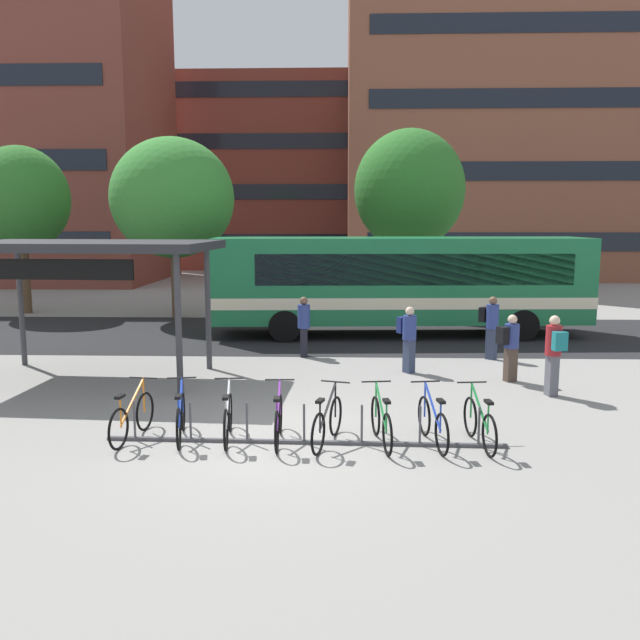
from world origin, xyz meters
name	(u,v)px	position (x,y,z in m)	size (l,w,h in m)	color
ground	(276,443)	(0.00, 0.00, 0.00)	(200.00, 200.00, 0.00)	gray
bus_lane_asphalt	(308,334)	(0.00, 10.64, 0.00)	(80.00, 7.20, 0.01)	#232326
city_bus	(398,281)	(2.93, 10.63, 1.78)	(12.14, 3.23, 3.20)	#196B3D
bike_rack	(304,439)	(0.49, -0.04, 0.09)	(6.84, 0.25, 0.70)	#47474C
parked_bicycle_orange_0	(132,418)	(-2.50, 0.08, 0.38)	(0.52, 1.71, 0.99)	black
parked_bicycle_blue_1	(181,418)	(-1.66, 0.11, 0.38)	(0.52, 1.71, 0.99)	black
parked_bicycle_silver_2	(228,419)	(-0.83, 0.09, 0.38)	(0.52, 1.72, 0.99)	black
parked_bicycle_purple_3	(278,421)	(0.05, 0.02, 0.38)	(0.52, 1.72, 0.99)	black
parked_bicycle_black_4	(327,423)	(0.88, -0.08, 0.38)	(0.64, 1.67, 0.99)	black
parked_bicycle_green_5	(381,423)	(1.79, -0.05, 0.38)	(0.52, 1.71, 0.99)	black
parked_bicycle_blue_6	(433,423)	(2.66, -0.02, 0.38)	(0.52, 1.71, 0.99)	black
parked_bicycle_green_7	(480,424)	(3.44, -0.05, 0.38)	(0.52, 1.72, 0.99)	black
transit_shelter	(88,250)	(-4.80, 4.40, 3.07)	(5.92, 3.59, 3.27)	#38383D
commuter_black_pack_0	(510,343)	(5.06, 4.46, 0.91)	(0.60, 0.48, 1.59)	#47382D
commuter_teal_pack_1	(304,322)	(0.07, 7.13, 0.96)	(0.36, 0.53, 1.68)	black
commuter_teal_pack_2	(554,350)	(5.67, 3.18, 1.02)	(0.40, 0.57, 1.76)	#565660
commuter_black_pack_3	(491,323)	(5.17, 6.96, 0.99)	(0.60, 0.58, 1.72)	#2D3851
commuter_navy_pack_4	(408,335)	(2.77, 5.30, 0.95)	(0.54, 0.60, 1.66)	#2D3851
street_tree_0	(173,198)	(-5.29, 14.14, 4.57)	(4.63, 4.63, 6.83)	brown
street_tree_1	(21,199)	(-11.66, 15.25, 4.58)	(3.78, 3.78, 6.66)	brown
street_tree_2	(409,190)	(3.90, 17.08, 4.99)	(4.58, 4.58, 7.48)	brown
building_left_wing	(8,102)	(-19.11, 29.66, 10.77)	(17.71, 10.99, 21.54)	brown
building_right_wing	(490,91)	(10.97, 35.31, 12.32)	(18.97, 13.22, 24.63)	brown
building_centre_block	(280,176)	(-3.91, 42.87, 7.20)	(17.52, 10.42, 14.41)	brown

